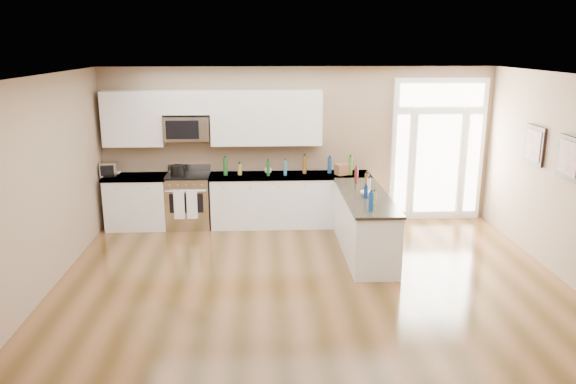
{
  "coord_description": "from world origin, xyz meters",
  "views": [
    {
      "loc": [
        -0.65,
        -5.99,
        3.19
      ],
      "look_at": [
        -0.28,
        2.0,
        1.06
      ],
      "focal_mm": 35.0,
      "sensor_mm": 36.0,
      "label": 1
    }
  ],
  "objects": [
    {
      "name": "counter_bottles",
      "position": [
        0.25,
        3.13,
        1.07
      ],
      "size": [
        2.4,
        2.44,
        0.32
      ],
      "color": "#19591E",
      "rests_on": "back_cabinet_right"
    },
    {
      "name": "entry_door",
      "position": [
        2.55,
        3.95,
        1.3
      ],
      "size": [
        1.7,
        0.1,
        2.6
      ],
      "color": "white",
      "rests_on": "ground"
    },
    {
      "name": "cardboard_box",
      "position": [
        0.76,
        3.62,
        1.03
      ],
      "size": [
        0.28,
        0.25,
        0.19
      ],
      "primitive_type": "cube",
      "rotation": [
        0.0,
        0.0,
        0.42
      ],
      "color": "brown",
      "rests_on": "back_cabinet_right"
    },
    {
      "name": "wall_art_near",
      "position": [
        3.47,
        2.2,
        1.7
      ],
      "size": [
        0.05,
        0.58,
        0.58
      ],
      "color": "black",
      "rests_on": "room_shell"
    },
    {
      "name": "back_cabinet_right",
      "position": [
        -0.16,
        3.69,
        0.44
      ],
      "size": [
        2.85,
        0.66,
        0.94
      ],
      "color": "white",
      "rests_on": "ground"
    },
    {
      "name": "stockpot",
      "position": [
        -2.13,
        3.66,
        1.05
      ],
      "size": [
        0.3,
        0.3,
        0.2
      ],
      "primitive_type": "cylinder",
      "rotation": [
        0.0,
        0.0,
        0.18
      ],
      "color": "black",
      "rests_on": "kitchen_range"
    },
    {
      "name": "peninsula_cabinet",
      "position": [
        0.93,
        2.24,
        0.43
      ],
      "size": [
        0.69,
        2.32,
        0.94
      ],
      "color": "white",
      "rests_on": "ground"
    },
    {
      "name": "bowl_left",
      "position": [
        -3.26,
        3.77,
        0.97
      ],
      "size": [
        0.26,
        0.26,
        0.05
      ],
      "primitive_type": "imported",
      "rotation": [
        0.0,
        0.0,
        -0.23
      ],
      "color": "white",
      "rests_on": "back_cabinet_left"
    },
    {
      "name": "wall_art_far",
      "position": [
        3.47,
        1.2,
        1.7
      ],
      "size": [
        0.05,
        0.58,
        0.58
      ],
      "color": "black",
      "rests_on": "room_shell"
    },
    {
      "name": "toaster_oven",
      "position": [
        -3.33,
        3.71,
        1.06
      ],
      "size": [
        0.3,
        0.25,
        0.24
      ],
      "primitive_type": "cube",
      "rotation": [
        0.0,
        0.0,
        0.09
      ],
      "color": "silver",
      "rests_on": "back_cabinet_left"
    },
    {
      "name": "upper_cabinet_right",
      "position": [
        -0.57,
        3.83,
        1.93
      ],
      "size": [
        1.94,
        0.33,
        0.95
      ],
      "primitive_type": "cube",
      "color": "white",
      "rests_on": "room_shell"
    },
    {
      "name": "ground",
      "position": [
        0.0,
        0.0,
        0.0
      ],
      "size": [
        8.0,
        8.0,
        0.0
      ],
      "primitive_type": "plane",
      "color": "#4A3314"
    },
    {
      "name": "cup_counter",
      "position": [
        -0.55,
        3.77,
        0.99
      ],
      "size": [
        0.15,
        0.15,
        0.1
      ],
      "primitive_type": "imported",
      "rotation": [
        0.0,
        0.0,
        0.22
      ],
      "color": "white",
      "rests_on": "back_cabinet_right"
    },
    {
      "name": "back_cabinet_left",
      "position": [
        -2.87,
        3.69,
        0.44
      ],
      "size": [
        1.1,
        0.66,
        0.94
      ],
      "color": "white",
      "rests_on": "ground"
    },
    {
      "name": "kitchen_range",
      "position": [
        -1.97,
        3.69,
        0.48
      ],
      "size": [
        0.76,
        0.68,
        1.08
      ],
      "color": "silver",
      "rests_on": "ground"
    },
    {
      "name": "upper_cabinet_short",
      "position": [
        -1.95,
        3.83,
        2.2
      ],
      "size": [
        0.82,
        0.33,
        0.4
      ],
      "primitive_type": "cube",
      "color": "white",
      "rests_on": "room_shell"
    },
    {
      "name": "room_shell",
      "position": [
        0.0,
        0.0,
        1.71
      ],
      "size": [
        8.0,
        8.0,
        8.0
      ],
      "color": "#93795D",
      "rests_on": "ground"
    },
    {
      "name": "bowl_peninsula",
      "position": [
        0.94,
        2.22,
        0.97
      ],
      "size": [
        0.2,
        0.2,
        0.06
      ],
      "primitive_type": "imported",
      "rotation": [
        0.0,
        0.0,
        0.01
      ],
      "color": "white",
      "rests_on": "peninsula_cabinet"
    },
    {
      "name": "microwave",
      "position": [
        -1.95,
        3.8,
        1.76
      ],
      "size": [
        0.78,
        0.41,
        0.42
      ],
      "color": "silver",
      "rests_on": "room_shell"
    },
    {
      "name": "upper_cabinet_left",
      "position": [
        -2.88,
        3.83,
        1.93
      ],
      "size": [
        1.04,
        0.33,
        0.95
      ],
      "primitive_type": "cube",
      "color": "white",
      "rests_on": "room_shell"
    }
  ]
}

